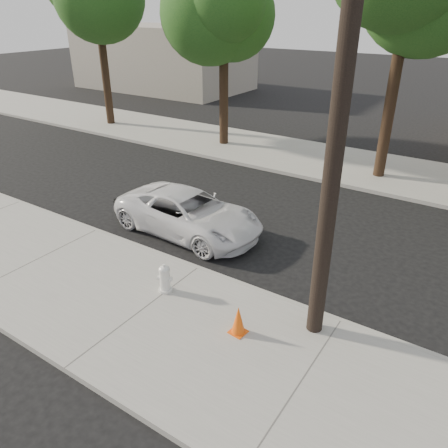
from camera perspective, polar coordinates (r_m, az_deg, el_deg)
The scene contains 11 objects.
ground at distance 13.44m, azimuth 1.99°, elevation -2.18°, with size 120.00×120.00×0.00m, color black.
near_sidewalk at distance 10.57m, azimuth -10.60°, elevation -11.22°, with size 90.00×4.40×0.15m, color gray.
far_sidewalk at distance 20.57m, azimuth 14.65°, elevation 7.65°, with size 90.00×5.00×0.15m, color gray.
curb_near at distance 11.91m, azimuth -3.35°, elevation -5.94°, with size 90.00×0.12×0.16m, color #9E9B93.
building_far at distance 40.02m, azimuth -7.94°, elevation 20.75°, with size 14.00×8.00×5.00m, color gray.
utility_pole at distance 7.98m, azimuth 14.72°, elevation 12.88°, with size 1.40×0.34×9.00m.
tree_a at distance 26.78m, azimuth -16.16°, elevation 25.87°, with size 4.65×4.50×9.00m.
tree_b at distance 21.69m, azimuth 0.20°, elevation 25.81°, with size 4.34×4.20×8.45m.
police_cruiser at distance 13.67m, azimuth -4.65°, elevation 1.43°, with size 2.24×4.85×1.35m, color white.
fire_hydrant at distance 10.86m, azimuth -7.73°, elevation -7.12°, with size 0.38×0.34×0.71m.
traffic_cone at distance 9.53m, azimuth 1.88°, elevation -12.46°, with size 0.38×0.38×0.67m.
Camera 1 is at (6.10, -10.07, 6.49)m, focal length 35.00 mm.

